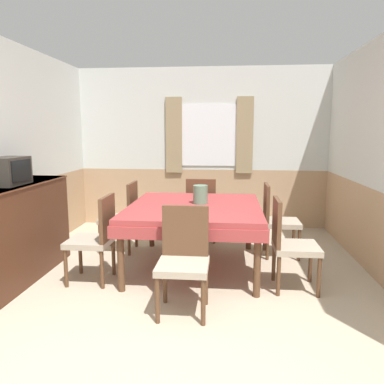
{
  "coord_description": "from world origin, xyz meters",
  "views": [
    {
      "loc": [
        0.44,
        -2.27,
        1.58
      ],
      "look_at": [
        0.03,
        1.93,
        0.89
      ],
      "focal_mm": 35.0,
      "sensor_mm": 36.0,
      "label": 1
    }
  ],
  "objects_px": {
    "chair_left_near": "(96,236)",
    "tv": "(9,171)",
    "chair_head_near": "(184,256)",
    "chair_left_far": "(123,214)",
    "vase": "(200,195)",
    "chair_right_near": "(289,241)",
    "chair_head_window": "(201,207)",
    "chair_right_far": "(276,218)",
    "dining_table": "(195,213)",
    "sideboard": "(17,232)"
  },
  "relations": [
    {
      "from": "chair_head_near",
      "to": "chair_left_far",
      "type": "distance_m",
      "value": 1.88
    },
    {
      "from": "dining_table",
      "to": "tv",
      "type": "relative_size",
      "value": 3.86
    },
    {
      "from": "chair_left_near",
      "to": "vase",
      "type": "xyz_separation_m",
      "value": [
        1.05,
        0.6,
        0.36
      ]
    },
    {
      "from": "chair_right_far",
      "to": "dining_table",
      "type": "bearing_deg",
      "value": -62.6
    },
    {
      "from": "chair_right_near",
      "to": "chair_head_window",
      "type": "height_order",
      "value": "same"
    },
    {
      "from": "chair_left_far",
      "to": "tv",
      "type": "xyz_separation_m",
      "value": [
        -0.87,
        -1.1,
        0.68
      ]
    },
    {
      "from": "dining_table",
      "to": "chair_head_near",
      "type": "bearing_deg",
      "value": -90.0
    },
    {
      "from": "chair_right_near",
      "to": "chair_head_window",
      "type": "relative_size",
      "value": 1.0
    },
    {
      "from": "chair_right_near",
      "to": "tv",
      "type": "xyz_separation_m",
      "value": [
        -2.86,
        -0.07,
        0.68
      ]
    },
    {
      "from": "chair_head_window",
      "to": "chair_right_far",
      "type": "bearing_deg",
      "value": -29.37
    },
    {
      "from": "chair_head_near",
      "to": "dining_table",
      "type": "bearing_deg",
      "value": -90.0
    },
    {
      "from": "dining_table",
      "to": "vase",
      "type": "distance_m",
      "value": 0.23
    },
    {
      "from": "chair_head_near",
      "to": "vase",
      "type": "distance_m",
      "value": 1.21
    },
    {
      "from": "chair_left_far",
      "to": "tv",
      "type": "bearing_deg",
      "value": 141.57
    },
    {
      "from": "sideboard",
      "to": "tv",
      "type": "bearing_deg",
      "value": -107.5
    },
    {
      "from": "chair_left_near",
      "to": "tv",
      "type": "bearing_deg",
      "value": 94.36
    },
    {
      "from": "chair_head_near",
      "to": "chair_right_near",
      "type": "relative_size",
      "value": 1.0
    },
    {
      "from": "sideboard",
      "to": "vase",
      "type": "height_order",
      "value": "sideboard"
    },
    {
      "from": "dining_table",
      "to": "chair_right_near",
      "type": "height_order",
      "value": "chair_right_near"
    },
    {
      "from": "chair_head_near",
      "to": "sideboard",
      "type": "relative_size",
      "value": 0.57
    },
    {
      "from": "chair_left_far",
      "to": "chair_left_near",
      "type": "bearing_deg",
      "value": -180.0
    },
    {
      "from": "chair_right_near",
      "to": "chair_head_window",
      "type": "distance_m",
      "value": 1.88
    },
    {
      "from": "chair_right_far",
      "to": "tv",
      "type": "xyz_separation_m",
      "value": [
        -2.86,
        -1.1,
        0.68
      ]
    },
    {
      "from": "chair_left_near",
      "to": "sideboard",
      "type": "height_order",
      "value": "sideboard"
    },
    {
      "from": "chair_head_near",
      "to": "chair_left_near",
      "type": "height_order",
      "value": "same"
    },
    {
      "from": "tv",
      "to": "vase",
      "type": "distance_m",
      "value": 2.06
    },
    {
      "from": "chair_head_window",
      "to": "vase",
      "type": "relative_size",
      "value": 4.26
    },
    {
      "from": "chair_left_near",
      "to": "chair_head_window",
      "type": "xyz_separation_m",
      "value": [
        0.99,
        1.59,
        0.0
      ]
    },
    {
      "from": "chair_right_far",
      "to": "chair_left_far",
      "type": "xyz_separation_m",
      "value": [
        -1.99,
        0.0,
        0.0
      ]
    },
    {
      "from": "chair_right_near",
      "to": "vase",
      "type": "distance_m",
      "value": 1.17
    },
    {
      "from": "chair_left_far",
      "to": "sideboard",
      "type": "bearing_deg",
      "value": 140.95
    },
    {
      "from": "chair_left_near",
      "to": "chair_right_near",
      "type": "xyz_separation_m",
      "value": [
        1.99,
        0.0,
        0.0
      ]
    },
    {
      "from": "chair_left_near",
      "to": "chair_right_near",
      "type": "bearing_deg",
      "value": -90.0
    },
    {
      "from": "chair_left_near",
      "to": "vase",
      "type": "bearing_deg",
      "value": -60.35
    },
    {
      "from": "dining_table",
      "to": "chair_left_far",
      "type": "xyz_separation_m",
      "value": [
        -0.99,
        0.52,
        -0.15
      ]
    },
    {
      "from": "chair_right_near",
      "to": "vase",
      "type": "xyz_separation_m",
      "value": [
        -0.94,
        0.6,
        0.36
      ]
    },
    {
      "from": "chair_left_near",
      "to": "chair_head_window",
      "type": "bearing_deg",
      "value": -32.01
    },
    {
      "from": "chair_head_window",
      "to": "tv",
      "type": "distance_m",
      "value": 2.59
    },
    {
      "from": "chair_left_far",
      "to": "chair_head_window",
      "type": "relative_size",
      "value": 1.0
    },
    {
      "from": "dining_table",
      "to": "vase",
      "type": "bearing_deg",
      "value": 55.19
    },
    {
      "from": "chair_left_near",
      "to": "vase",
      "type": "relative_size",
      "value": 4.26
    },
    {
      "from": "chair_left_near",
      "to": "chair_right_near",
      "type": "height_order",
      "value": "same"
    },
    {
      "from": "chair_left_far",
      "to": "vase",
      "type": "height_order",
      "value": "vase"
    },
    {
      "from": "chair_left_far",
      "to": "chair_head_near",
      "type": "bearing_deg",
      "value": -147.99
    },
    {
      "from": "chair_head_window",
      "to": "tv",
      "type": "relative_size",
      "value": 2.11
    },
    {
      "from": "chair_left_near",
      "to": "chair_head_window",
      "type": "distance_m",
      "value": 1.88
    },
    {
      "from": "chair_head_near",
      "to": "tv",
      "type": "distance_m",
      "value": 2.05
    },
    {
      "from": "chair_right_far",
      "to": "vase",
      "type": "xyz_separation_m",
      "value": [
        -0.94,
        -0.43,
        0.36
      ]
    },
    {
      "from": "tv",
      "to": "vase",
      "type": "relative_size",
      "value": 2.01
    },
    {
      "from": "chair_right_near",
      "to": "sideboard",
      "type": "distance_m",
      "value": 2.85
    }
  ]
}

